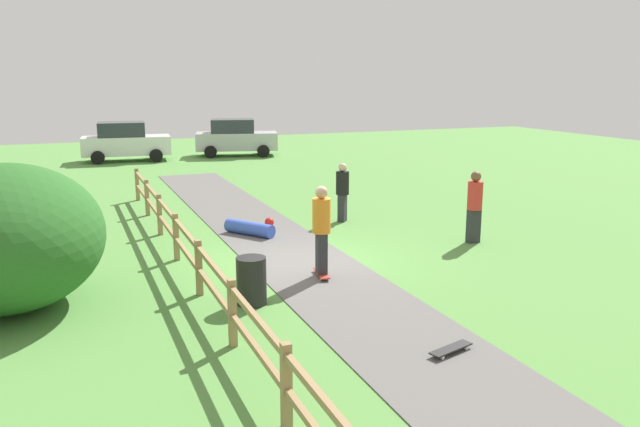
% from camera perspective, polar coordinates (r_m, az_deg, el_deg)
% --- Properties ---
extents(ground_plane, '(60.00, 60.00, 0.00)m').
position_cam_1_polar(ground_plane, '(14.54, -1.63, -4.42)').
color(ground_plane, '#568E42').
extents(asphalt_path, '(2.40, 28.00, 0.02)m').
position_cam_1_polar(asphalt_path, '(14.54, -1.63, -4.38)').
color(asphalt_path, '#605E5B').
rests_on(asphalt_path, ground_plane).
extents(wooden_fence, '(0.12, 18.12, 1.10)m').
position_cam_1_polar(wooden_fence, '(13.70, -11.90, -2.83)').
color(wooden_fence, '#997A51').
rests_on(wooden_fence, ground_plane).
extents(bush_large, '(3.46, 4.16, 2.65)m').
position_cam_1_polar(bush_large, '(12.83, -26.33, -1.87)').
color(bush_large, '#286023').
rests_on(bush_large, ground_plane).
extents(trash_bin, '(0.56, 0.56, 0.90)m').
position_cam_1_polar(trash_bin, '(11.92, -6.16, -6.02)').
color(trash_bin, black).
rests_on(trash_bin, ground_plane).
extents(skater_riding, '(0.44, 0.82, 1.94)m').
position_cam_1_polar(skater_riding, '(13.21, 0.13, -1.15)').
color(skater_riding, '#B23326').
rests_on(skater_riding, asphalt_path).
extents(skater_fallen, '(1.40, 1.42, 0.36)m').
position_cam_1_polar(skater_fallen, '(17.04, -6.19, -1.28)').
color(skater_fallen, blue).
rests_on(skater_fallen, asphalt_path).
extents(skateboard_loose, '(0.82, 0.42, 0.08)m').
position_cam_1_polar(skateboard_loose, '(10.15, 11.66, -11.78)').
color(skateboard_loose, black).
rests_on(skateboard_loose, asphalt_path).
extents(bystander_red, '(0.40, 0.40, 1.83)m').
position_cam_1_polar(bystander_red, '(16.49, 13.69, 0.89)').
color(bystander_red, '#2D2D33').
rests_on(bystander_red, ground_plane).
extents(bystander_black, '(0.54, 0.54, 1.71)m').
position_cam_1_polar(bystander_black, '(18.40, 2.03, 2.15)').
color(bystander_black, '#2D2D33').
rests_on(bystander_black, ground_plane).
extents(parked_car_silver, '(4.49, 2.78, 1.92)m').
position_cam_1_polar(parked_car_silver, '(33.96, -7.56, 6.77)').
color(parked_car_silver, '#B7B7BC').
rests_on(parked_car_silver, ground_plane).
extents(parked_car_white, '(4.34, 2.31, 1.92)m').
position_cam_1_polar(parked_car_white, '(33.00, -17.05, 6.18)').
color(parked_car_white, silver).
rests_on(parked_car_white, ground_plane).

